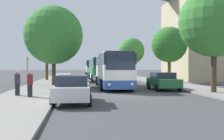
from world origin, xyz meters
TOP-DOWN VIEW (x-y plane):
  - ground_plane at (0.00, 0.00)m, footprint 300.00×300.00m
  - sidewalk_left at (-7.00, 0.00)m, footprint 4.00×120.00m
  - sidewalk_right at (7.00, 0.00)m, footprint 4.00×120.00m
  - building_right_background at (18.73, 20.10)m, footprint 15.83×11.05m
  - bus_front at (-0.30, 7.21)m, footprint 3.00×11.00m
  - bus_middle at (-0.28, 21.10)m, footprint 2.88×11.53m
  - bus_rear at (-0.43, 36.71)m, footprint 2.88×11.03m
  - parked_car_left_curb at (-4.02, -3.20)m, footprint 2.21×4.61m
  - parked_car_right_near at (3.73, 4.00)m, footprint 2.21×4.21m
  - bus_stop_sign at (-7.37, 2.07)m, footprint 0.08×0.45m
  - pedestrian_waiting_near at (-7.64, -0.10)m, footprint 0.36×0.36m
  - pedestrian_waiting_far at (-6.67, -1.11)m, footprint 0.36×0.36m
  - tree_left_near at (-6.06, 9.35)m, footprint 5.97×5.97m
  - tree_left_far at (-7.92, 20.39)m, footprint 4.68×4.68m
  - tree_right_near at (7.74, 13.35)m, footprint 4.44×4.44m
  - tree_right_mid at (6.32, 0.20)m, footprint 5.21×5.21m
  - tree_right_far at (7.27, 33.48)m, footprint 5.21×5.21m

SIDE VIEW (x-z plane):
  - ground_plane at x=0.00m, z-range 0.00..0.00m
  - sidewalk_left at x=-7.00m, z-range 0.00..0.15m
  - sidewalk_right at x=7.00m, z-range 0.00..0.15m
  - parked_car_right_near at x=3.73m, z-range 0.03..1.57m
  - parked_car_left_curb at x=-4.02m, z-range 0.03..1.59m
  - pedestrian_waiting_far at x=-6.67m, z-range 0.15..1.77m
  - pedestrian_waiting_near at x=-7.64m, z-range 0.15..1.77m
  - bus_front at x=-0.30m, z-range 0.12..3.39m
  - bus_middle at x=-0.28m, z-range 0.12..3.40m
  - bus_stop_sign at x=-7.37m, z-range 0.46..3.08m
  - bus_rear at x=-0.43m, z-range 0.11..3.43m
  - tree_right_near at x=7.74m, z-range 1.35..8.21m
  - tree_right_far at x=7.27m, z-range 1.37..9.05m
  - tree_left_near at x=-6.06m, z-range 1.21..9.31m
  - tree_right_mid at x=6.32m, z-range 1.44..9.25m
  - tree_left_far at x=-7.92m, z-range 1.70..9.54m
  - building_right_background at x=18.73m, z-range 0.00..15.74m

